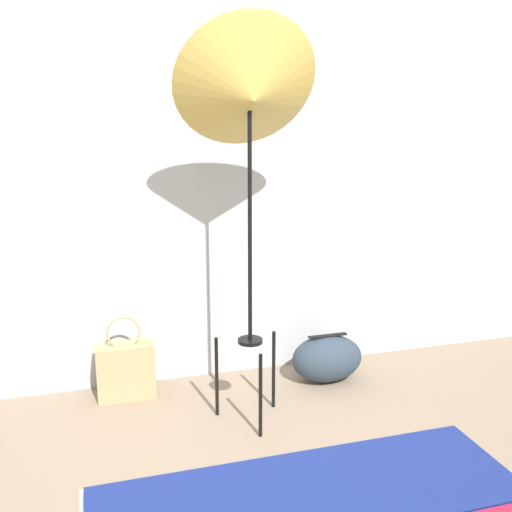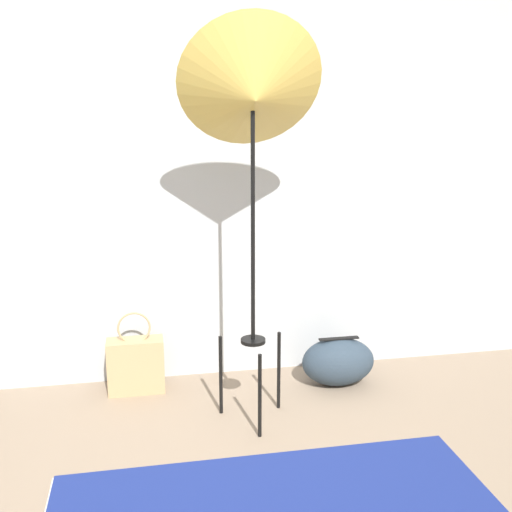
% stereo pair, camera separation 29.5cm
% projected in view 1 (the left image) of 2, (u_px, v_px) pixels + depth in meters
% --- Properties ---
extents(wall_back, '(8.00, 0.05, 2.60)m').
position_uv_depth(wall_back, '(184.00, 173.00, 3.57)').
color(wall_back, '#B7BCC1').
rests_on(wall_back, ground_plane).
extents(photo_umbrella, '(0.74, 0.54, 2.12)m').
position_uv_depth(photo_umbrella, '(250.00, 95.00, 2.92)').
color(photo_umbrella, black).
rests_on(photo_umbrella, ground_plane).
extents(tote_bag, '(0.34, 0.15, 0.51)m').
position_uv_depth(tote_bag, '(126.00, 370.00, 3.54)').
color(tote_bag, tan).
rests_on(tote_bag, ground_plane).
extents(duffel_bag, '(0.46, 0.30, 0.31)m').
position_uv_depth(duffel_bag, '(327.00, 358.00, 3.76)').
color(duffel_bag, '#2D3D4C').
rests_on(duffel_bag, ground_plane).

